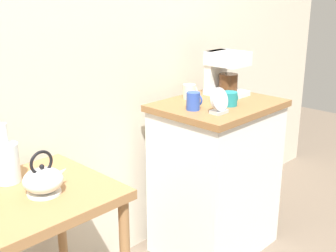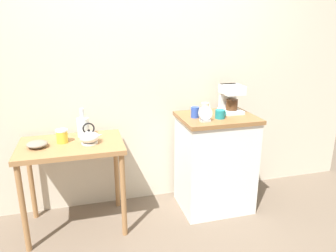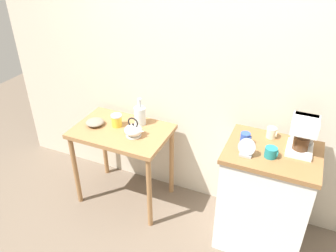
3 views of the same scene
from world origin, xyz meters
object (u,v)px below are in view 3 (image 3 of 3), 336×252
(glass_carafe_vase, at_px, (140,115))
(canister_enamel, at_px, (117,120))
(teakettle, at_px, (134,130))
(bowl_stoneware, at_px, (95,122))
(table_clock, at_px, (247,149))
(coffee_maker, at_px, (303,133))
(mug_blue, at_px, (245,139))
(mug_small_cream, at_px, (272,133))
(mug_dark_teal, at_px, (271,152))

(glass_carafe_vase, distance_m, canister_enamel, 0.21)
(canister_enamel, bearing_deg, teakettle, -21.09)
(bowl_stoneware, relative_size, glass_carafe_vase, 0.65)
(table_clock, bearing_deg, glass_carafe_vase, 163.36)
(glass_carafe_vase, bearing_deg, canister_enamel, -145.16)
(table_clock, bearing_deg, coffee_maker, 33.79)
(mug_blue, bearing_deg, mug_small_cream, 46.18)
(teakettle, bearing_deg, canister_enamel, 158.91)
(teakettle, height_order, mug_small_cream, mug_small_cream)
(coffee_maker, distance_m, table_clock, 0.42)
(coffee_maker, relative_size, mug_blue, 2.74)
(bowl_stoneware, distance_m, coffee_maker, 1.73)
(bowl_stoneware, relative_size, teakettle, 0.86)
(bowl_stoneware, xyz_separation_m, mug_blue, (1.33, 0.03, 0.16))
(canister_enamel, distance_m, mug_small_cream, 1.32)
(coffee_maker, xyz_separation_m, mug_blue, (-0.38, -0.09, -0.09))
(bowl_stoneware, bearing_deg, mug_small_cream, 7.52)
(teakettle, xyz_separation_m, mug_dark_teal, (1.13, -0.04, 0.12))
(glass_carafe_vase, bearing_deg, coffee_maker, -3.06)
(bowl_stoneware, bearing_deg, table_clock, -4.80)
(bowl_stoneware, height_order, canister_enamel, canister_enamel)
(table_clock, bearing_deg, bowl_stoneware, 175.20)
(table_clock, bearing_deg, mug_blue, 105.29)
(teakettle, relative_size, canister_enamel, 1.68)
(glass_carafe_vase, bearing_deg, bowl_stoneware, -152.57)
(canister_enamel, bearing_deg, table_clock, -8.74)
(bowl_stoneware, relative_size, table_clock, 1.20)
(coffee_maker, bearing_deg, mug_blue, -166.83)
(teakettle, relative_size, mug_blue, 1.99)
(teakettle, xyz_separation_m, mug_blue, (0.93, 0.04, 0.13))
(coffee_maker, xyz_separation_m, table_clock, (-0.34, -0.23, -0.08))
(table_clock, bearing_deg, mug_dark_teal, 18.25)
(teakettle, distance_m, mug_dark_teal, 1.14)
(bowl_stoneware, relative_size, mug_blue, 1.70)
(canister_enamel, height_order, mug_small_cream, mug_small_cream)
(mug_dark_teal, relative_size, mug_blue, 0.99)
(mug_small_cream, bearing_deg, glass_carafe_vase, -179.45)
(coffee_maker, xyz_separation_m, mug_dark_teal, (-0.18, -0.18, -0.10))
(teakettle, xyz_separation_m, coffee_maker, (1.31, 0.13, 0.23))
(bowl_stoneware, xyz_separation_m, coffee_maker, (1.71, 0.11, 0.25))
(coffee_maker, distance_m, mug_dark_teal, 0.27)
(teakettle, height_order, glass_carafe_vase, glass_carafe_vase)
(glass_carafe_vase, distance_m, mug_blue, 0.99)
(teakettle, distance_m, table_clock, 0.98)
(coffee_maker, relative_size, mug_dark_teal, 2.76)
(mug_dark_teal, bearing_deg, canister_enamel, 174.58)
(coffee_maker, bearing_deg, mug_small_cream, 158.93)
(glass_carafe_vase, bearing_deg, table_clock, -16.64)
(canister_enamel, relative_size, coffee_maker, 0.43)
(mug_blue, distance_m, mug_small_cream, 0.24)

